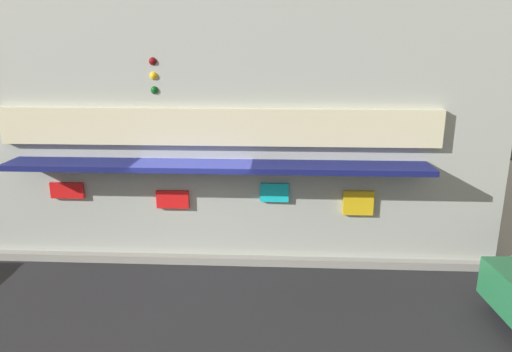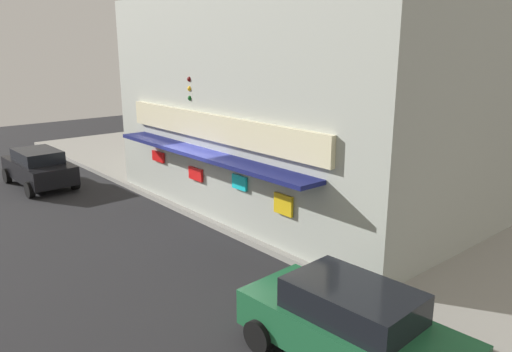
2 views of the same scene
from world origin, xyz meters
TOP-DOWN VIEW (x-y plane):
  - ground_plane at (0.00, 0.00)m, footprint 51.51×51.51m
  - sidewalk at (0.00, 5.14)m, footprint 34.34×10.27m
  - corner_building at (0.49, 4.78)m, footprint 12.59×10.03m
  - traffic_light at (-0.86, 0.54)m, footprint 0.32×0.58m
  - fire_hydrant at (-4.18, 0.64)m, footprint 0.49×0.25m
  - trash_can at (3.37, 2.25)m, footprint 0.58×0.58m
  - pedestrian at (0.68, 0.76)m, footprint 0.48×0.51m
  - potted_plant_by_doorway at (1.56, 1.85)m, footprint 0.66×0.66m
  - parked_car_black at (-8.08, -2.53)m, footprint 4.10×2.04m
  - parked_car_green at (7.82, -2.17)m, footprint 4.28×2.12m

SIDE VIEW (x-z plane):
  - ground_plane at x=0.00m, z-range 0.00..0.00m
  - sidewalk at x=0.00m, z-range 0.00..0.18m
  - fire_hydrant at x=-4.18m, z-range 0.16..0.96m
  - trash_can at x=3.37m, z-range 0.18..1.10m
  - potted_plant_by_doorway at x=1.56m, z-range 0.24..1.16m
  - parked_car_black at x=-8.08m, z-range 0.04..1.55m
  - parked_car_green at x=7.82m, z-range 0.02..1.62m
  - pedestrian at x=0.68m, z-range 0.27..2.07m
  - traffic_light at x=-0.86m, z-range 0.86..5.64m
  - corner_building at x=0.49m, z-range 0.18..7.23m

